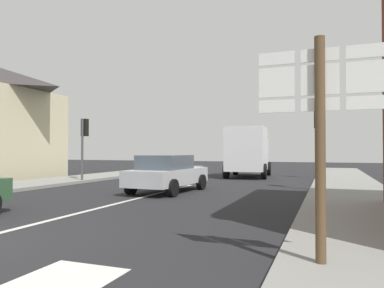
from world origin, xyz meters
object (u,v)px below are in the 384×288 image
delivery_truck (248,151)px  route_sign_post (320,125)px  traffic_light_near_right (318,128)px  sedan_far (167,173)px  traffic_light_far_right (321,135)px  traffic_light_near_left (84,135)px

delivery_truck → route_sign_post: bearing=-75.2°
delivery_truck → traffic_light_near_right: (4.28, -6.50, 0.94)m
sedan_far → traffic_light_far_right: bearing=59.3°
traffic_light_near_left → sedan_far: bearing=-23.5°
route_sign_post → sedan_far: bearing=126.3°
sedan_far → traffic_light_near_left: traffic_light_near_left is taller
delivery_truck → traffic_light_near_left: size_ratio=1.56×
traffic_light_near_right → delivery_truck: bearing=123.4°
traffic_light_near_right → traffic_light_near_left: size_ratio=1.06×
traffic_light_far_right → traffic_light_near_left: size_ratio=1.05×
delivery_truck → traffic_light_far_right: 4.38m
delivery_truck → traffic_light_far_right: traffic_light_far_right is taller
sedan_far → traffic_light_near_right: 6.51m
traffic_light_far_right → traffic_light_near_left: (-11.51, -6.88, -0.12)m
traffic_light_near_right → traffic_light_far_right: size_ratio=1.01×
sedan_far → route_sign_post: 10.06m
route_sign_post → traffic_light_far_right: traffic_light_far_right is taller
sedan_far → delivery_truck: (1.32, 9.27, 0.89)m
route_sign_post → traffic_light_far_right: (-0.30, 17.49, 0.56)m
traffic_light_far_right → route_sign_post: bearing=-89.0°
route_sign_post → traffic_light_near_left: 15.89m
sedan_far → traffic_light_near_left: 6.66m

